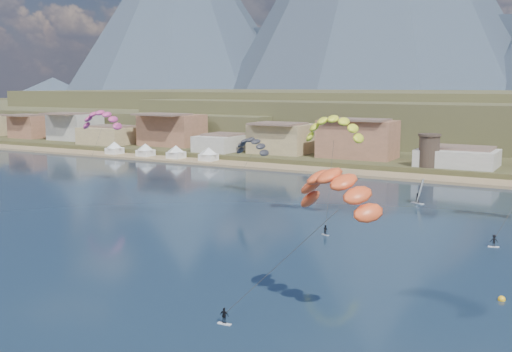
# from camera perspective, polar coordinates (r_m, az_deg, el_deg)

# --- Properties ---
(ground) EXTENTS (2400.00, 2400.00, 0.00)m
(ground) POSITION_cam_1_polar(r_m,az_deg,el_deg) (64.85, -14.38, -12.49)
(ground) COLOR black
(ground) RESTS_ON ground
(beach) EXTENTS (2200.00, 12.00, 0.90)m
(beach) POSITION_cam_1_polar(r_m,az_deg,el_deg) (156.87, 13.40, -0.03)
(beach) COLOR #A0845B
(beach) RESTS_ON ground
(town) EXTENTS (400.00, 24.00, 12.00)m
(town) POSITION_cam_1_polar(r_m,az_deg,el_deg) (185.33, 2.91, 3.89)
(town) COLOR beige
(town) RESTS_ON ground
(watchtower) EXTENTS (5.82, 5.82, 8.60)m
(watchtower) POSITION_cam_1_polar(r_m,az_deg,el_deg) (162.55, 15.95, 2.34)
(watchtower) COLOR #47382D
(watchtower) RESTS_ON ground
(beach_tents) EXTENTS (43.40, 6.40, 5.00)m
(beach_tents) POSITION_cam_1_polar(r_m,az_deg,el_deg) (191.72, -9.03, 2.66)
(beach_tents) COLOR white
(beach_tents) RESTS_ON ground
(kitesurfer_yellow) EXTENTS (10.61, 12.38, 19.70)m
(kitesurfer_yellow) POSITION_cam_1_polar(r_m,az_deg,el_deg) (101.94, 7.35, 4.79)
(kitesurfer_yellow) COLOR silver
(kitesurfer_yellow) RESTS_ON ground
(kitesurfer_orange) EXTENTS (15.09, 11.14, 17.63)m
(kitesurfer_orange) POSITION_cam_1_polar(r_m,az_deg,el_deg) (58.78, 7.67, -0.75)
(kitesurfer_orange) COLOR silver
(kitesurfer_orange) RESTS_ON ground
(distant_kite_pink) EXTENTS (10.64, 6.88, 18.99)m
(distant_kite_pink) POSITION_cam_1_polar(r_m,az_deg,el_deg) (145.76, -14.32, 5.42)
(distant_kite_pink) COLOR #262626
(distant_kite_pink) RESTS_ON ground
(distant_kite_dark) EXTENTS (8.93, 6.51, 14.15)m
(distant_kite_dark) POSITION_cam_1_polar(r_m,az_deg,el_deg) (128.16, -0.38, 3.09)
(distant_kite_dark) COLOR #262626
(distant_kite_dark) RESTS_ON ground
(windsurfer) EXTENTS (3.03, 3.14, 4.92)m
(windsurfer) POSITION_cam_1_polar(r_m,az_deg,el_deg) (122.76, 15.04, -1.81)
(windsurfer) COLOR silver
(windsurfer) RESTS_ON ground
(buoy) EXTENTS (0.80, 0.80, 0.80)m
(buoy) POSITION_cam_1_polar(r_m,az_deg,el_deg) (71.68, 22.09, -10.69)
(buoy) COLOR yellow
(buoy) RESTS_ON ground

